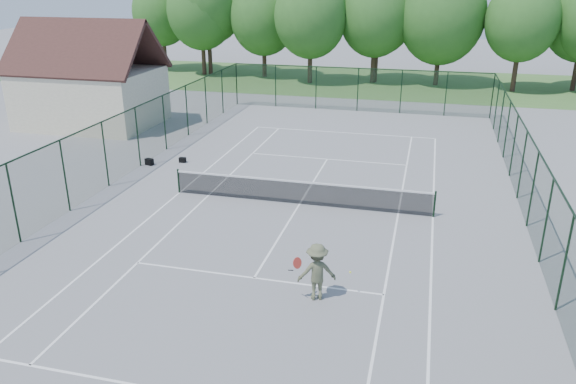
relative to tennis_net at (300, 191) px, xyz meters
The scene contains 10 objects.
ground 0.58m from the tennis_net, ahead, with size 140.00×140.00×0.00m, color gray.
grass_far 30.01m from the tennis_net, 90.00° to the left, with size 80.00×16.00×0.01m, color #4A7736.
court_lines 0.57m from the tennis_net, ahead, with size 11.05×23.85×0.01m.
tennis_net is the anchor object (origin of this frame).
fence_enclosure 0.98m from the tennis_net, ahead, with size 18.05×36.05×3.02m.
utility_building 19.04m from the tennis_net, 147.99° to the left, with size 8.60×6.27×6.63m.
tree_line_far 30.48m from the tennis_net, 90.00° to the left, with size 39.40×6.40×9.70m.
sports_bag_a 9.21m from the tennis_net, 159.43° to the left, with size 0.41×0.25×0.33m, color black.
sports_bag_b 8.22m from the tennis_net, 150.60° to the left, with size 0.34×0.21×0.26m, color black.
tennis_player 7.40m from the tennis_net, 72.99° to the right, with size 1.83×1.02×1.78m.
Camera 1 is at (4.91, -21.37, 9.04)m, focal length 35.00 mm.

